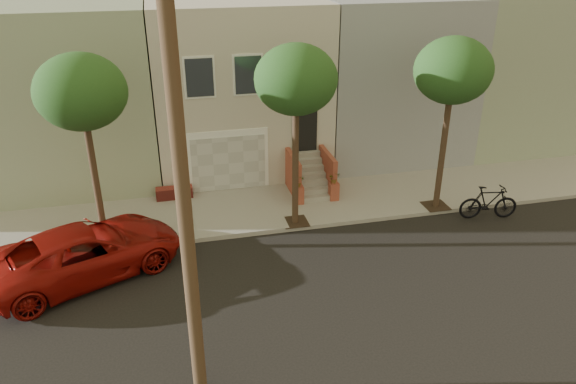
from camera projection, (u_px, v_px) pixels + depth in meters
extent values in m
plane|color=black|center=(294.00, 292.00, 15.90)|extent=(90.00, 90.00, 0.00)
cube|color=gray|center=(260.00, 209.00, 20.57)|extent=(40.00, 3.70, 0.15)
cube|color=#BCB2A1|center=(234.00, 79.00, 24.18)|extent=(7.00, 8.00, 7.00)
cube|color=gray|center=(73.00, 88.00, 22.76)|extent=(6.50, 8.00, 7.00)
cube|color=gray|center=(377.00, 71.00, 25.60)|extent=(6.50, 8.00, 7.00)
cube|color=gray|center=(500.00, 64.00, 26.96)|extent=(6.50, 8.00, 7.00)
cube|color=white|center=(228.00, 160.00, 21.46)|extent=(3.20, 0.12, 2.50)
cube|color=silver|center=(229.00, 163.00, 21.45)|extent=(2.90, 0.06, 2.20)
cube|color=gray|center=(236.00, 209.00, 20.35)|extent=(3.20, 3.70, 0.02)
cube|color=maroon|center=(174.00, 193.00, 21.16)|extent=(1.40, 0.45, 0.44)
cube|color=black|center=(305.00, 127.00, 21.57)|extent=(1.00, 0.06, 2.00)
cube|color=#3F4751|center=(199.00, 78.00, 19.79)|extent=(1.00, 0.06, 1.40)
cube|color=white|center=(199.00, 78.00, 19.81)|extent=(1.15, 0.05, 1.55)
cube|color=#3F4751|center=(248.00, 75.00, 20.17)|extent=(1.00, 0.06, 1.40)
cube|color=white|center=(248.00, 75.00, 20.19)|extent=(1.15, 0.05, 1.55)
cube|color=#3F4751|center=(295.00, 72.00, 20.54)|extent=(1.00, 0.06, 1.40)
cube|color=white|center=(295.00, 72.00, 20.56)|extent=(1.15, 0.05, 1.55)
cube|color=gray|center=(316.00, 198.00, 20.98)|extent=(1.20, 0.28, 0.20)
cube|color=gray|center=(314.00, 191.00, 21.14)|extent=(1.20, 0.28, 0.20)
cube|color=gray|center=(312.00, 183.00, 21.30)|extent=(1.20, 0.28, 0.20)
cube|color=gray|center=(310.00, 176.00, 21.46)|extent=(1.20, 0.28, 0.20)
cube|color=gray|center=(309.00, 168.00, 21.63)|extent=(1.20, 0.28, 0.20)
cube|color=gray|center=(307.00, 161.00, 21.79)|extent=(1.20, 0.28, 0.20)
cube|color=gray|center=(305.00, 154.00, 21.95)|extent=(1.20, 0.28, 0.20)
cube|color=#994532|center=(293.00, 175.00, 21.28)|extent=(0.18, 1.96, 1.60)
cube|color=#994532|center=(327.00, 172.00, 21.57)|extent=(0.18, 1.96, 1.60)
cube|color=#994532|center=(299.00, 195.00, 20.70)|extent=(0.35, 0.35, 0.70)
imported|color=#1D4A1A|center=(299.00, 181.00, 20.45)|extent=(0.40, 0.35, 0.45)
cube|color=#994532|center=(334.00, 191.00, 20.99)|extent=(0.35, 0.35, 0.70)
imported|color=#1D4A1A|center=(334.00, 178.00, 20.74)|extent=(0.41, 0.35, 0.45)
cube|color=#2D2116|center=(106.00, 243.00, 18.12)|extent=(0.90, 0.90, 0.02)
cylinder|color=#3A2B1A|center=(97.00, 186.00, 17.22)|extent=(0.22, 0.22, 4.20)
ellipsoid|color=#1D4A1A|center=(81.00, 92.00, 15.91)|extent=(2.70, 2.57, 2.29)
cube|color=#2D2116|center=(295.00, 222.00, 19.47)|extent=(0.90, 0.90, 0.02)
cylinder|color=#3A2B1A|center=(295.00, 168.00, 18.57)|extent=(0.22, 0.22, 4.20)
ellipsoid|color=#1D4A1A|center=(296.00, 79.00, 17.27)|extent=(2.70, 2.57, 2.29)
cube|color=#2D2116|center=(436.00, 206.00, 20.62)|extent=(0.90, 0.90, 0.02)
cylinder|color=#3A2B1A|center=(442.00, 154.00, 19.72)|extent=(0.22, 0.22, 4.20)
ellipsoid|color=#1D4A1A|center=(453.00, 70.00, 18.42)|extent=(2.70, 2.57, 2.29)
cylinder|color=#442D1F|center=(183.00, 195.00, 10.32)|extent=(0.30, 0.30, 10.00)
imported|color=maroon|center=(86.00, 252.00, 16.42)|extent=(6.31, 4.75, 1.59)
imported|color=black|center=(489.00, 202.00, 19.79)|extent=(2.21, 0.97, 1.28)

